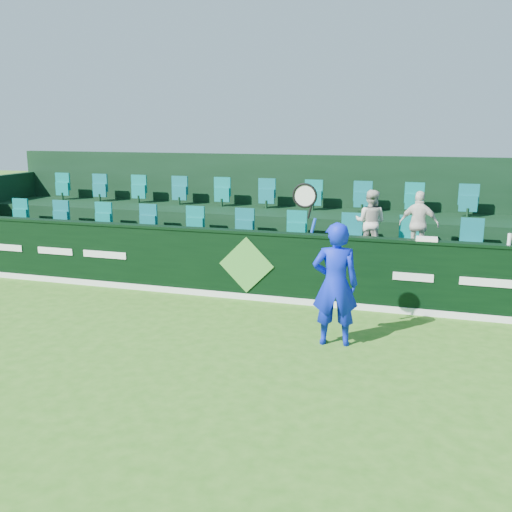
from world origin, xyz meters
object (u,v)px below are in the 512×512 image
(spectator_left, at_px, (370,222))
(drinks_bottle, at_px, (509,239))
(tennis_player, at_px, (335,283))
(spectator_middle, at_px, (419,224))
(towel, at_px, (427,239))

(spectator_left, relative_size, drinks_bottle, 6.47)
(tennis_player, distance_m, drinks_bottle, 3.28)
(spectator_middle, bearing_deg, drinks_bottle, 151.73)
(spectator_middle, relative_size, towel, 3.53)
(tennis_player, xyz_separation_m, drinks_bottle, (2.63, 1.90, 0.48))
(tennis_player, bearing_deg, towel, 55.63)
(tennis_player, height_order, spectator_left, tennis_player)
(spectator_left, bearing_deg, towel, 143.47)
(spectator_left, xyz_separation_m, drinks_bottle, (2.42, -1.12, 0.01))
(towel, height_order, drinks_bottle, drinks_bottle)
(spectator_left, relative_size, towel, 3.52)
(tennis_player, bearing_deg, spectator_middle, 69.36)
(spectator_middle, height_order, towel, spectator_middle)
(drinks_bottle, bearing_deg, spectator_middle, 143.11)
(tennis_player, bearing_deg, spectator_left, 86.11)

